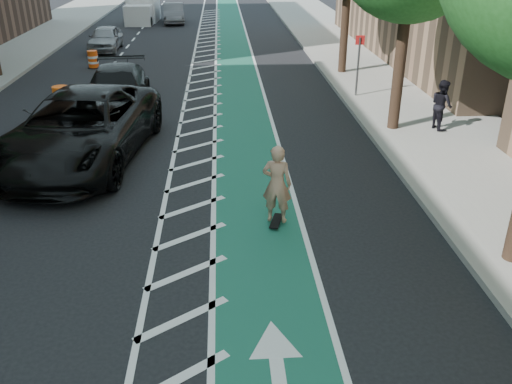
{
  "coord_description": "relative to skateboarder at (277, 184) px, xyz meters",
  "views": [
    {
      "loc": [
        2.28,
        -8.86,
        5.92
      ],
      "look_at": [
        2.93,
        1.26,
        1.1
      ],
      "focal_mm": 38.0,
      "sensor_mm": 36.0,
      "label": 1
    }
  ],
  "objects": [
    {
      "name": "box_truck",
      "position": [
        -6.91,
        32.03,
        -0.13
      ],
      "size": [
        2.2,
        4.58,
        1.87
      ],
      "rotation": [
        0.0,
        0.0,
        -0.05
      ],
      "color": "white",
      "rests_on": "ground"
    },
    {
      "name": "bike_lane",
      "position": [
        -0.42,
        8.14,
        -0.99
      ],
      "size": [
        2.0,
        90.0,
        0.01
      ],
      "primitive_type": "cube",
      "color": "#1C634C",
      "rests_on": "ground"
    },
    {
      "name": "sign_post",
      "position": [
        4.18,
        10.14,
        0.36
      ],
      "size": [
        0.35,
        0.08,
        2.47
      ],
      "color": "#4C4C4C",
      "rests_on": "ground"
    },
    {
      "name": "suv_near",
      "position": [
        -5.16,
        4.23,
        -0.02
      ],
      "size": [
        4.14,
        7.4,
        1.96
      ],
      "primitive_type": "imported",
      "rotation": [
        0.0,
        0.0,
        -0.13
      ],
      "color": "black",
      "rests_on": "ground"
    },
    {
      "name": "skateboard",
      "position": [
        0.0,
        0.0,
        -0.92
      ],
      "size": [
        0.38,
        0.73,
        0.1
      ],
      "rotation": [
        0.0,
        0.0,
        -0.28
      ],
      "color": "black",
      "rests_on": "ground"
    },
    {
      "name": "skateboarder",
      "position": [
        0.0,
        0.0,
        0.0
      ],
      "size": [
        0.75,
        0.59,
        1.8
      ],
      "primitive_type": "imported",
      "rotation": [
        0.0,
        0.0,
        2.86
      ],
      "color": "tan",
      "rests_on": "skateboard"
    },
    {
      "name": "sidewalk_right",
      "position": [
        6.08,
        8.14,
        -0.92
      ],
      "size": [
        5.0,
        90.0,
        0.15
      ],
      "primitive_type": "cube",
      "color": "gray",
      "rests_on": "ground"
    },
    {
      "name": "car_grey",
      "position": [
        -4.59,
        31.59,
        -0.3
      ],
      "size": [
        1.85,
        4.32,
        1.38
      ],
      "primitive_type": "imported",
      "rotation": [
        0.0,
        0.0,
        0.09
      ],
      "color": "slate",
      "rests_on": "ground"
    },
    {
      "name": "suv_far",
      "position": [
        -5.01,
        9.04,
        -0.2
      ],
      "size": [
        2.55,
        5.58,
        1.58
      ],
      "primitive_type": "imported",
      "rotation": [
        0.0,
        0.0,
        0.06
      ],
      "color": "black",
      "rests_on": "ground"
    },
    {
      "name": "curb_right",
      "position": [
        3.63,
        8.14,
        -0.91
      ],
      "size": [
        0.12,
        90.0,
        0.16
      ],
      "primitive_type": "cube",
      "color": "gray",
      "rests_on": "ground"
    },
    {
      "name": "pedestrian",
      "position": [
        5.95,
        5.91,
        -0.04
      ],
      "size": [
        0.75,
        0.89,
        1.62
      ],
      "primitive_type": "imported",
      "rotation": [
        0.0,
        0.0,
        1.76
      ],
      "color": "black",
      "rests_on": "sidewalk_right"
    },
    {
      "name": "barrel_b",
      "position": [
        -6.95,
        8.87,
        -0.52
      ],
      "size": [
        0.74,
        0.74,
        1.01
      ],
      "color": "#FF580D",
      "rests_on": "ground"
    },
    {
      "name": "buffer_strip",
      "position": [
        -1.92,
        8.14,
        -0.99
      ],
      "size": [
        1.4,
        90.0,
        0.01
      ],
      "primitive_type": "cube",
      "color": "silver",
      "rests_on": "ground"
    },
    {
      "name": "car_silver",
      "position": [
        -7.65,
        21.09,
        -0.33
      ],
      "size": [
        1.58,
        3.91,
        1.33
      ],
      "primitive_type": "imported",
      "rotation": [
        0.0,
        0.0,
        -0.0
      ],
      "color": "gray",
      "rests_on": "ground"
    },
    {
      "name": "ground",
      "position": [
        -3.42,
        -1.86,
        -0.99
      ],
      "size": [
        120.0,
        120.0,
        0.0
      ],
      "primitive_type": "plane",
      "color": "black",
      "rests_on": "ground"
    },
    {
      "name": "barrel_c",
      "position": [
        -7.42,
        16.5,
        -0.6
      ],
      "size": [
        0.62,
        0.62,
        0.84
      ],
      "color": "#FF4F0D",
      "rests_on": "ground"
    }
  ]
}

